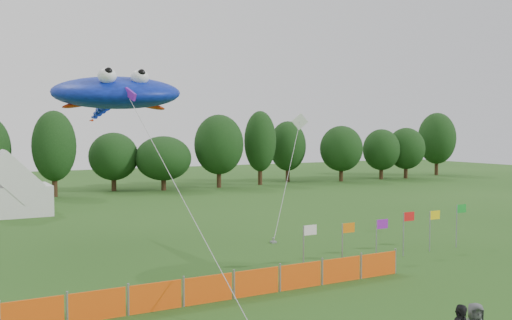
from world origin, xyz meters
TOP-DOWN VIEW (x-y plane):
  - treeline at (1.61, 44.93)m, footprint 104.57×8.78m
  - tent_right at (-5.62, 33.13)m, footprint 5.16×4.13m
  - barrier_fence at (-1.65, 6.61)m, footprint 17.90×0.06m
  - flag_row at (9.24, 8.97)m, footprint 10.73×0.62m
  - stingray_kite at (-2.16, 17.34)m, footprint 7.64×22.76m
  - small_kite_white at (9.83, 19.00)m, footprint 6.13×5.95m

SIDE VIEW (x-z plane):
  - barrier_fence at x=-1.65m, z-range 0.00..1.00m
  - flag_row at x=9.24m, z-range 0.28..2.58m
  - tent_right at x=-5.62m, z-range 0.02..3.66m
  - treeline at x=1.61m, z-range 0.00..8.36m
  - small_kite_white at x=9.83m, z-range 1.16..8.63m
  - stingray_kite at x=-2.16m, z-range 3.49..12.86m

